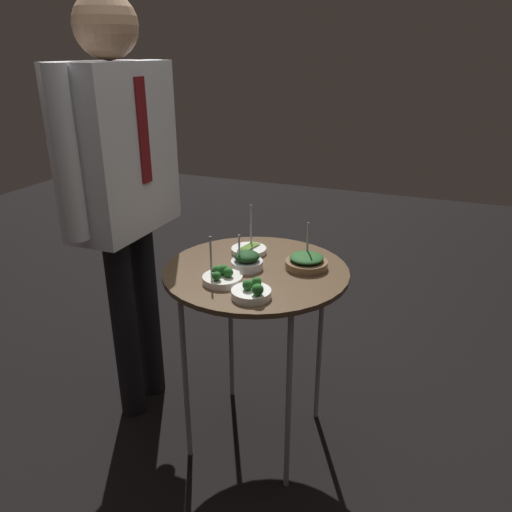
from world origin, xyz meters
TOP-DOWN VIEW (x-y plane):
  - ground_plane at (0.00, 0.00)m, footprint 8.00×8.00m
  - serving_cart at (0.00, 0.00)m, footprint 0.67×0.67m
  - bowl_spinach_far_rim at (-0.01, 0.03)m, footprint 0.11×0.11m
  - bowl_asparagus_front_right at (0.13, 0.08)m, footprint 0.14×0.14m
  - bowl_broccoli_front_left at (-0.21, -0.07)m, footprint 0.13×0.13m
  - bowl_broccoli_back_left at (-0.15, 0.06)m, footprint 0.14×0.14m
  - bowl_spinach_center at (0.08, -0.16)m, footprint 0.15×0.15m
  - waiter_figure at (0.02, 0.56)m, footprint 0.62×0.23m

SIDE VIEW (x-z plane):
  - ground_plane at x=0.00m, z-range 0.00..0.00m
  - serving_cart at x=0.00m, z-range 0.32..1.07m
  - bowl_asparagus_front_right at x=0.13m, z-range 0.68..0.86m
  - bowl_broccoli_front_left at x=-0.21m, z-range 0.74..0.80m
  - bowl_broccoli_back_left at x=-0.15m, z-range 0.69..0.85m
  - bowl_spinach_center at x=0.08m, z-range 0.70..0.86m
  - bowl_spinach_far_rim at x=-0.01m, z-range 0.71..0.85m
  - waiter_figure at x=0.02m, z-range 0.22..1.89m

